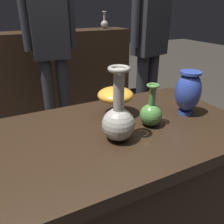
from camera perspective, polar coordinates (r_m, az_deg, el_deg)
display_plinth at (r=1.17m, az=-1.24°, el=-22.06°), size 1.20×0.64×0.80m
back_display_shelf at (r=3.04m, az=-19.71°, el=8.93°), size 2.60×0.40×0.99m
vase_centerpiece at (r=0.83m, az=1.61°, el=-1.78°), size 0.12×0.12×0.28m
vase_tall_behind at (r=1.08m, az=18.54°, el=4.87°), size 0.11×0.11×0.20m
vase_left_accent at (r=1.03m, az=0.88°, el=4.15°), size 0.16×0.16×0.13m
vase_right_accent at (r=0.96m, az=9.74°, el=-0.23°), size 0.09×0.09×0.18m
shelf_vase_far_right at (r=3.27m, az=-1.89°, el=21.37°), size 0.10×0.10×0.21m
visitor_center_back at (r=2.23m, az=-15.12°, el=16.85°), size 0.47×0.21×1.65m
visitor_near_right at (r=2.22m, az=9.52°, el=18.32°), size 0.46×0.25×1.71m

